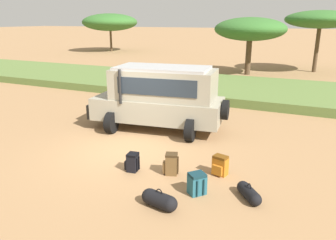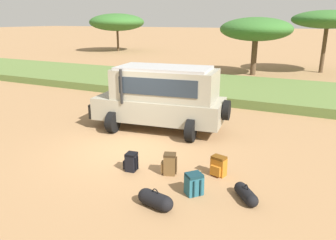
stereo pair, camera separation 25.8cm
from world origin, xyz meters
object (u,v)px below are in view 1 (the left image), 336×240
object	(u,v)px
backpack_beside_front_wheel	(197,184)
acacia_tree_left_mid	(250,29)
backpack_outermost	(133,162)
duffel_bag_low_black_case	(249,193)
acacia_tree_centre_back	(320,20)
acacia_tree_far_left	(110,22)
safari_vehicle	(160,97)
backpack_near_rear_wheel	(171,164)
backpack_cluster_center	(220,166)
duffel_bag_soft_canvas	(159,200)

from	to	relation	value
backpack_beside_front_wheel	acacia_tree_left_mid	size ratio (longest dim) A/B	0.10
backpack_outermost	duffel_bag_low_black_case	bearing A→B (deg)	-2.94
acacia_tree_left_mid	acacia_tree_centre_back	distance (m)	5.93
backpack_beside_front_wheel	duffel_bag_low_black_case	world-z (taller)	backpack_beside_front_wheel
backpack_beside_front_wheel	backpack_outermost	xyz separation A→B (m)	(-2.08, 0.44, -0.01)
backpack_beside_front_wheel	acacia_tree_far_left	distance (m)	38.71
safari_vehicle	backpack_near_rear_wheel	bearing A→B (deg)	-59.83
acacia_tree_far_left	backpack_cluster_center	bearing A→B (deg)	-51.43
backpack_near_rear_wheel	duffel_bag_low_black_case	size ratio (longest dim) A/B	0.77
backpack_near_rear_wheel	backpack_outermost	world-z (taller)	backpack_near_rear_wheel
duffel_bag_low_black_case	acacia_tree_left_mid	world-z (taller)	acacia_tree_left_mid
backpack_beside_front_wheel	duffel_bag_soft_canvas	world-z (taller)	backpack_beside_front_wheel
backpack_cluster_center	duffel_bag_soft_canvas	bearing A→B (deg)	-109.97
duffel_bag_low_black_case	acacia_tree_left_mid	size ratio (longest dim) A/B	0.14
backpack_near_rear_wheel	duffel_bag_soft_canvas	distance (m)	1.71
backpack_outermost	acacia_tree_left_mid	world-z (taller)	acacia_tree_left_mid
safari_vehicle	backpack_cluster_center	size ratio (longest dim) A/B	9.85
duffel_bag_soft_canvas	acacia_tree_left_mid	xyz separation A→B (m)	(-2.10, 19.82, 3.21)
acacia_tree_far_left	acacia_tree_left_mid	distance (m)	23.80
backpack_beside_front_wheel	backpack_near_rear_wheel	size ratio (longest dim) A/B	0.90
backpack_beside_front_wheel	backpack_cluster_center	size ratio (longest dim) A/B	0.98
backpack_beside_front_wheel	acacia_tree_far_left	size ratio (longest dim) A/B	0.07
safari_vehicle	acacia_tree_centre_back	world-z (taller)	acacia_tree_centre_back
backpack_outermost	duffel_bag_low_black_case	size ratio (longest dim) A/B	0.67
acacia_tree_centre_back	acacia_tree_far_left	bearing A→B (deg)	161.86
backpack_outermost	acacia_tree_left_mid	bearing A→B (deg)	91.79
backpack_near_rear_wheel	acacia_tree_far_left	world-z (taller)	acacia_tree_far_left
duffel_bag_low_black_case	backpack_near_rear_wheel	bearing A→B (deg)	168.97
backpack_cluster_center	duffel_bag_low_black_case	size ratio (longest dim) A/B	0.71
acacia_tree_centre_back	backpack_near_rear_wheel	bearing A→B (deg)	-97.97
safari_vehicle	duffel_bag_soft_canvas	distance (m)	5.71
backpack_near_rear_wheel	acacia_tree_centre_back	xyz separation A→B (m)	(3.04, 21.72, 3.80)
backpack_cluster_center	acacia_tree_far_left	size ratio (longest dim) A/B	0.07
backpack_outermost	safari_vehicle	bearing A→B (deg)	103.85
backpack_near_rear_wheel	acacia_tree_centre_back	distance (m)	22.26
backpack_cluster_center	acacia_tree_far_left	distance (m)	37.89
backpack_cluster_center	backpack_outermost	world-z (taller)	backpack_cluster_center
backpack_beside_front_wheel	acacia_tree_centre_back	size ratio (longest dim) A/B	0.10
backpack_beside_front_wheel	backpack_near_rear_wheel	bearing A→B (deg)	144.94
acacia_tree_centre_back	backpack_outermost	bearing A→B (deg)	-100.60
backpack_near_rear_wheel	acacia_tree_left_mid	bearing A→B (deg)	95.18
acacia_tree_left_mid	acacia_tree_centre_back	xyz separation A→B (m)	(4.69, 3.56, 0.70)
backpack_beside_front_wheel	acacia_tree_left_mid	distance (m)	19.31
backpack_outermost	duffel_bag_low_black_case	world-z (taller)	backpack_outermost
backpack_beside_front_wheel	acacia_tree_centre_back	distance (m)	22.85
acacia_tree_far_left	acacia_tree_centre_back	xyz separation A→B (m)	(25.32, -8.30, 0.35)
backpack_cluster_center	acacia_tree_left_mid	xyz separation A→B (m)	(-2.89, 17.64, 3.13)
duffel_bag_low_black_case	duffel_bag_soft_canvas	bearing A→B (deg)	-145.68
backpack_cluster_center	acacia_tree_centre_back	world-z (taller)	acacia_tree_centre_back
safari_vehicle	acacia_tree_far_left	bearing A→B (deg)	127.34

